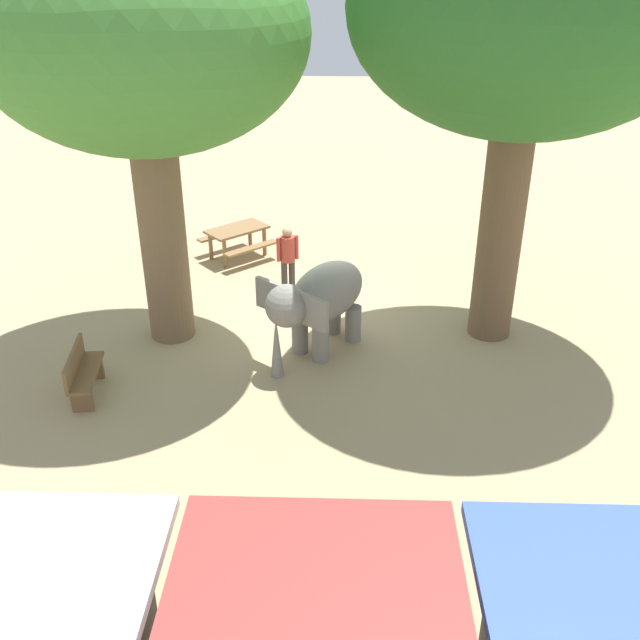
{
  "coord_description": "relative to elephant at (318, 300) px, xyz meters",
  "views": [
    {
      "loc": [
        -0.5,
        13.65,
        7.25
      ],
      "look_at": [
        -0.12,
        1.57,
        0.8
      ],
      "focal_mm": 40.6,
      "sensor_mm": 36.0,
      "label": 1
    }
  ],
  "objects": [
    {
      "name": "ground_plane",
      "position": [
        0.08,
        -1.35,
        -1.12
      ],
      "size": [
        60.0,
        60.0,
        0.0
      ],
      "primitive_type": "plane",
      "color": "tan"
    },
    {
      "name": "elephant",
      "position": [
        0.0,
        0.0,
        0.0
      ],
      "size": [
        2.28,
        2.4,
        1.75
      ],
      "rotation": [
        0.0,
        0.0,
        0.91
      ],
      "color": "gray",
      "rests_on": "ground_plane"
    },
    {
      "name": "person_handler",
      "position": [
        0.77,
        -2.52,
        -0.17
      ],
      "size": [
        0.48,
        0.32,
        1.62
      ],
      "rotation": [
        0.0,
        0.0,
        1.95
      ],
      "color": "#3F3833",
      "rests_on": "ground_plane"
    },
    {
      "name": "shade_tree_main",
      "position": [
        -3.48,
        -0.86,
        4.99
      ],
      "size": [
        6.13,
        5.62,
        8.37
      ],
      "color": "brown",
      "rests_on": "ground_plane"
    },
    {
      "name": "shade_tree_secondary",
      "position": [
        3.01,
        -0.58,
        4.59
      ],
      "size": [
        5.77,
        5.29,
        7.85
      ],
      "color": "brown",
      "rests_on": "ground_plane"
    },
    {
      "name": "wooden_bench",
      "position": [
        4.1,
        1.67,
        -0.65
      ],
      "size": [
        0.57,
        1.44,
        0.88
      ],
      "rotation": [
        0.0,
        0.0,
        1.69
      ],
      "color": "brown",
      "rests_on": "ground_plane"
    },
    {
      "name": "picnic_table_near",
      "position": [
        2.19,
        -4.62,
        -0.53
      ],
      "size": [
        2.1,
        2.1,
        0.78
      ],
      "rotation": [
        0.0,
        0.0,
        3.87
      ],
      "color": "olive",
      "rests_on": "ground_plane"
    }
  ]
}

